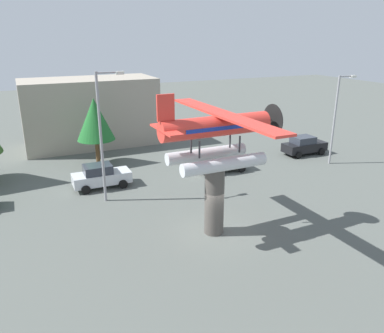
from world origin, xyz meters
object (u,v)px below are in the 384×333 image
(car_mid_silver, at_px, (101,176))
(car_far_white, at_px, (222,161))
(car_distant_black, at_px, (304,145))
(streetlight_secondary, at_px, (337,114))
(streetlight_primary, at_px, (103,130))
(display_pedestal, at_px, (214,200))
(tree_east, at_px, (95,119))
(floatplane_monument, at_px, (218,135))
(storefront_building, at_px, (90,112))

(car_mid_silver, height_order, car_far_white, same)
(car_distant_black, relative_size, streetlight_secondary, 0.55)
(streetlight_primary, bearing_deg, display_pedestal, -57.51)
(car_mid_silver, distance_m, streetlight_primary, 4.85)
(car_mid_silver, bearing_deg, streetlight_primary, -91.88)
(streetlight_secondary, distance_m, tree_east, 20.58)
(car_mid_silver, xyz_separation_m, streetlight_primary, (-0.09, -2.60, 4.09))
(display_pedestal, xyz_separation_m, car_far_white, (5.44, 8.99, -1.16))
(display_pedestal, distance_m, floatplane_monument, 3.71)
(car_mid_silver, bearing_deg, floatplane_monument, -64.84)
(car_mid_silver, distance_m, car_far_white, 9.85)
(display_pedestal, xyz_separation_m, car_mid_silver, (-4.39, 9.63, -1.16))
(streetlight_primary, height_order, storefront_building, streetlight_primary)
(car_mid_silver, distance_m, car_distant_black, 19.25)
(display_pedestal, height_order, car_distant_black, display_pedestal)
(display_pedestal, height_order, tree_east, tree_east)
(streetlight_primary, bearing_deg, floatplane_monument, -56.76)
(car_mid_silver, height_order, streetlight_secondary, streetlight_secondary)
(car_distant_black, xyz_separation_m, streetlight_primary, (-19.33, -2.94, 4.09))
(floatplane_monument, xyz_separation_m, car_far_white, (5.31, 8.99, -4.87))
(floatplane_monument, relative_size, car_mid_silver, 2.48)
(car_far_white, height_order, storefront_building, storefront_building)
(streetlight_secondary, bearing_deg, floatplane_monument, -155.78)
(tree_east, bearing_deg, storefront_building, 83.11)
(display_pedestal, xyz_separation_m, floatplane_monument, (0.13, 0.00, 3.71))
(car_distant_black, bearing_deg, storefront_building, 145.51)
(floatplane_monument, xyz_separation_m, car_mid_silver, (-4.52, 9.63, -4.87))
(car_distant_black, xyz_separation_m, storefront_building, (-17.51, 12.03, 2.47))
(display_pedestal, relative_size, floatplane_monument, 0.39)
(floatplane_monument, relative_size, streetlight_secondary, 1.37)
(display_pedestal, distance_m, tree_east, 15.74)
(display_pedestal, relative_size, car_mid_silver, 0.97)
(floatplane_monument, distance_m, streetlight_secondary, 16.69)
(car_distant_black, bearing_deg, tree_east, 163.99)
(floatplane_monument, relative_size, tree_east, 1.80)
(streetlight_secondary, distance_m, storefront_building, 23.54)
(car_mid_silver, xyz_separation_m, car_distant_black, (19.25, 0.34, 0.00))
(car_distant_black, distance_m, storefront_building, 21.39)
(car_distant_black, height_order, storefront_building, storefront_building)
(car_far_white, height_order, car_distant_black, same)
(car_mid_silver, height_order, streetlight_primary, streetlight_primary)
(car_distant_black, xyz_separation_m, streetlight_secondary, (0.45, -3.14, 3.56))
(floatplane_monument, height_order, car_mid_silver, floatplane_monument)
(car_far_white, relative_size, streetlight_primary, 0.49)
(car_far_white, bearing_deg, storefront_building, 121.89)
(car_far_white, bearing_deg, streetlight_secondary, -12.37)
(storefront_building, bearing_deg, car_mid_silver, -97.99)
(floatplane_monument, height_order, car_distant_black, floatplane_monument)
(streetlight_secondary, height_order, tree_east, streetlight_secondary)
(display_pedestal, height_order, car_mid_silver, display_pedestal)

